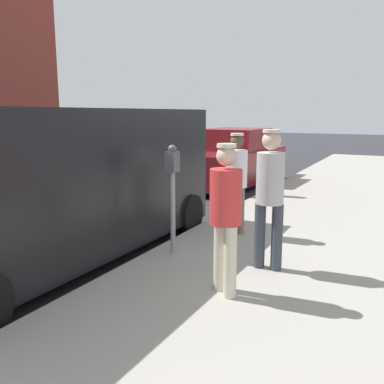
{
  "coord_description": "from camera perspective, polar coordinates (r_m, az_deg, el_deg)",
  "views": [
    {
      "loc": [
        4.17,
        -4.95,
        2.09
      ],
      "look_at": [
        1.65,
        -0.09,
        1.05
      ],
      "focal_mm": 39.01,
      "sensor_mm": 36.0,
      "label": 1
    }
  ],
  "objects": [
    {
      "name": "fire_hydrant",
      "position": [
        10.06,
        11.39,
        1.83
      ],
      "size": [
        0.24,
        0.24,
        0.86
      ],
      "color": "red",
      "rests_on": "sidewalk_slab"
    },
    {
      "name": "pedestrian_in_red",
      "position": [
        4.41,
        4.62,
        -2.51
      ],
      "size": [
        0.34,
        0.34,
        1.63
      ],
      "color": "beige",
      "rests_on": "sidewalk_slab"
    },
    {
      "name": "pedestrian_in_gray",
      "position": [
        5.2,
        10.59,
        0.22
      ],
      "size": [
        0.36,
        0.34,
        1.75
      ],
      "color": "#383D47",
      "rests_on": "sidewalk_slab"
    },
    {
      "name": "sidewalk_slab",
      "position": [
        5.39,
        18.62,
        -11.79
      ],
      "size": [
        5.0,
        32.0,
        0.15
      ],
      "primitive_type": "cube",
      "color": "#9E998E",
      "rests_on": "ground"
    },
    {
      "name": "ground_plane",
      "position": [
        6.8,
        -12.18,
        -7.39
      ],
      "size": [
        80.0,
        80.0,
        0.0
      ],
      "primitive_type": "plane",
      "color": "#2D2D33"
    },
    {
      "name": "pedestrian_in_white",
      "position": [
        6.65,
        6.08,
        1.95
      ],
      "size": [
        0.34,
        0.35,
        1.63
      ],
      "color": "#726656",
      "rests_on": "sidewalk_slab"
    },
    {
      "name": "parking_meter_near",
      "position": [
        5.69,
        -2.68,
        1.55
      ],
      "size": [
        0.14,
        0.18,
        1.52
      ],
      "color": "gray",
      "rests_on": "sidewalk_slab"
    },
    {
      "name": "parked_van",
      "position": [
        6.16,
        -17.6,
        1.51
      ],
      "size": [
        2.18,
        5.22,
        2.15
      ],
      "color": "black",
      "rests_on": "ground"
    },
    {
      "name": "parked_sedan_ahead",
      "position": [
        12.18,
        5.58,
        4.37
      ],
      "size": [
        2.06,
        4.45,
        1.65
      ],
      "color": "maroon",
      "rests_on": "ground"
    }
  ]
}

